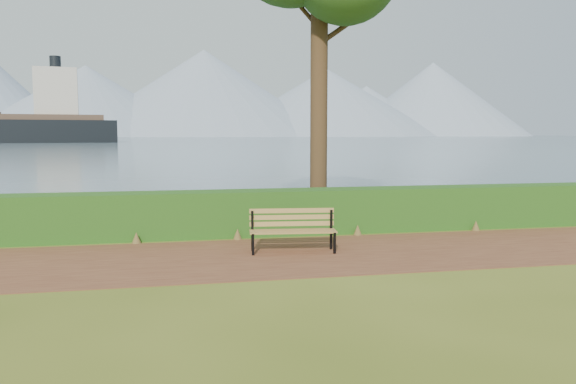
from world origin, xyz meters
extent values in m
plane|color=#4C5819|center=(0.00, 0.00, 0.00)|extent=(140.00, 140.00, 0.00)
cube|color=#5A2F1E|center=(0.00, 0.30, 0.01)|extent=(40.00, 3.40, 0.01)
cube|color=#184714|center=(0.00, 2.60, 0.50)|extent=(32.00, 0.85, 1.00)
cube|color=#3F5165|center=(0.00, 260.00, 0.01)|extent=(700.00, 510.00, 0.00)
cone|color=#7D8EA6|center=(-60.00, 395.00, 24.00)|extent=(160.00, 160.00, 48.00)
cone|color=#7D8EA6|center=(20.00, 405.00, 31.00)|extent=(190.00, 190.00, 62.00)
cone|color=#7D8EA6|center=(110.00, 400.00, 25.00)|extent=(170.00, 170.00, 50.00)
cone|color=#7D8EA6|center=(200.00, 410.00, 29.00)|extent=(150.00, 150.00, 58.00)
cone|color=#7D8EA6|center=(-10.00, 430.00, 17.50)|extent=(120.00, 120.00, 35.00)
cone|color=#7D8EA6|center=(150.00, 425.00, 20.00)|extent=(130.00, 130.00, 40.00)
cube|color=black|center=(-0.99, 0.43, 0.21)|extent=(0.05, 0.06, 0.41)
cube|color=black|center=(-0.95, 0.83, 0.39)|extent=(0.05, 0.06, 0.79)
cube|color=black|center=(-0.97, 0.63, 0.39)|extent=(0.10, 0.48, 0.05)
cube|color=black|center=(0.54, 0.26, 0.21)|extent=(0.05, 0.06, 0.41)
cube|color=black|center=(0.59, 0.66, 0.39)|extent=(0.05, 0.06, 0.79)
cube|color=black|center=(0.56, 0.46, 0.39)|extent=(0.10, 0.48, 0.05)
cube|color=olive|center=(-0.22, 0.37, 0.41)|extent=(1.65, 0.26, 0.03)
cube|color=olive|center=(-0.21, 0.49, 0.41)|extent=(1.65, 0.26, 0.03)
cube|color=olive|center=(-0.20, 0.60, 0.41)|extent=(1.65, 0.26, 0.03)
cube|color=olive|center=(-0.18, 0.72, 0.41)|extent=(1.65, 0.26, 0.03)
cube|color=olive|center=(-0.18, 0.77, 0.52)|extent=(1.65, 0.22, 0.09)
cube|color=olive|center=(-0.18, 0.77, 0.65)|extent=(1.65, 0.22, 0.09)
cube|color=olive|center=(-0.18, 0.77, 0.78)|extent=(1.65, 0.22, 0.09)
cylinder|color=#3D2A19|center=(1.32, 4.49, 4.02)|extent=(0.45, 0.45, 8.04)
cylinder|color=#3D2A19|center=(1.82, 4.49, 4.92)|extent=(1.18, 0.13, 0.88)
cylinder|color=#3D2A19|center=(0.87, 4.60, 5.47)|extent=(0.91, 0.42, 0.80)
cube|color=beige|center=(-29.78, 134.58, 11.73)|extent=(10.76, 10.09, 11.72)
cylinder|color=black|center=(-29.78, 134.58, 18.65)|extent=(2.56, 2.56, 3.73)
camera|label=1|loc=(-2.39, -9.79, 2.28)|focal=35.00mm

